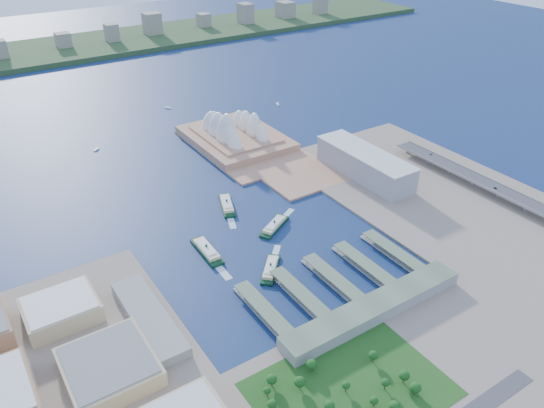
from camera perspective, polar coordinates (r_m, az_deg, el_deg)
ground at (r=590.97m, az=0.82°, el=-5.04°), size 3000.00×3000.00×0.00m
south_land at (r=475.67m, az=15.80°, el=-17.21°), size 720.00×180.00×3.00m
east_land at (r=705.89m, az=19.57°, el=-0.36°), size 240.00×500.00×3.00m
peninsula at (r=831.24m, az=-3.09°, el=6.29°), size 135.00×220.00×3.00m
far_shore at (r=1442.37m, az=-22.34°, el=15.01°), size 2200.00×260.00×12.00m
opera_house at (r=834.01m, az=-4.00°, el=8.63°), size 134.00×180.00×58.00m
toaster_building at (r=740.52m, az=9.94°, el=4.25°), size 45.00×155.00×35.00m
expressway at (r=742.42m, az=23.17°, el=1.12°), size 26.00×340.00×11.85m
west_buildings at (r=463.93m, az=-21.47°, el=-17.34°), size 200.00×280.00×27.00m
ferry_wharves at (r=547.83m, az=6.49°, el=-7.99°), size 184.00×90.00×9.30m
terminal_building at (r=512.73m, az=10.89°, el=-11.01°), size 200.00×28.00×12.00m
park at (r=445.91m, az=8.51°, el=-18.42°), size 150.00×110.00×16.00m
far_skyline at (r=1415.67m, az=-22.42°, el=16.15°), size 1900.00×140.00×55.00m
ferry_a at (r=588.75m, az=-7.06°, el=-4.80°), size 17.03×59.14×11.09m
ferry_b at (r=669.32m, az=-4.89°, el=0.08°), size 32.76×57.12×10.53m
ferry_c at (r=559.14m, az=-0.15°, el=-6.81°), size 44.38×46.26×9.67m
ferry_d at (r=625.98m, az=0.27°, el=-2.21°), size 52.38×37.62×9.95m
boat_b at (r=861.44m, az=-18.37°, el=5.61°), size 9.94×9.13×2.71m
boat_c at (r=1002.32m, az=0.64°, el=10.73°), size 8.12×13.65×2.95m
boat_e at (r=1002.27m, az=-11.15°, el=10.14°), size 10.39×11.37×2.88m
car_b at (r=737.84m, az=22.90°, el=1.58°), size 1.37×3.92×1.29m
car_c at (r=803.07m, az=16.74°, el=5.15°), size 1.71×4.20×1.22m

